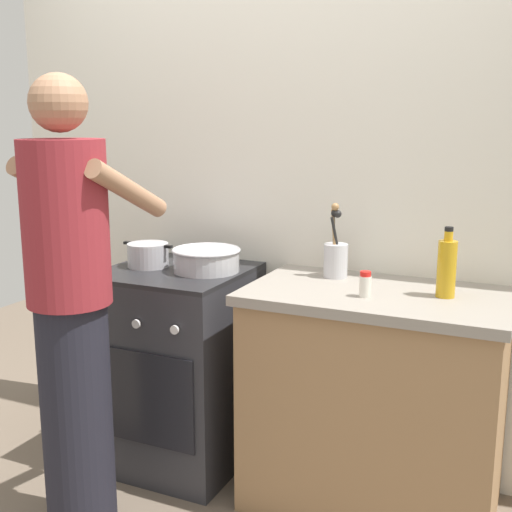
# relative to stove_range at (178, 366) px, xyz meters

# --- Properties ---
(ground) EXTENTS (6.00, 6.00, 0.00)m
(ground) POSITION_rel_stove_range_xyz_m (0.35, -0.15, -0.45)
(ground) COLOR #6B5B4C
(back_wall) EXTENTS (3.20, 0.10, 2.50)m
(back_wall) POSITION_rel_stove_range_xyz_m (0.55, 0.35, 0.80)
(back_wall) COLOR silver
(back_wall) RESTS_ON ground
(countertop) EXTENTS (1.00, 0.60, 0.90)m
(countertop) POSITION_rel_stove_range_xyz_m (0.90, 0.00, 0.00)
(countertop) COLOR #99724C
(countertop) RESTS_ON ground
(stove_range) EXTENTS (0.60, 0.62, 0.90)m
(stove_range) POSITION_rel_stove_range_xyz_m (0.00, 0.00, 0.00)
(stove_range) COLOR #2D2D33
(stove_range) RESTS_ON ground
(pot) EXTENTS (0.25, 0.18, 0.11)m
(pot) POSITION_rel_stove_range_xyz_m (-0.14, -0.00, 0.50)
(pot) COLOR #B2B2B7
(pot) RESTS_ON stove_range
(mixing_bowl) EXTENTS (0.30, 0.30, 0.10)m
(mixing_bowl) POSITION_rel_stove_range_xyz_m (0.14, 0.02, 0.50)
(mixing_bowl) COLOR #B7B7BC
(mixing_bowl) RESTS_ON stove_range
(utensil_crock) EXTENTS (0.10, 0.10, 0.31)m
(utensil_crock) POSITION_rel_stove_range_xyz_m (0.68, 0.16, 0.54)
(utensil_crock) COLOR silver
(utensil_crock) RESTS_ON countertop
(spice_bottle) EXTENTS (0.04, 0.04, 0.10)m
(spice_bottle) POSITION_rel_stove_range_xyz_m (0.88, -0.10, 0.50)
(spice_bottle) COLOR silver
(spice_bottle) RESTS_ON countertop
(oil_bottle) EXTENTS (0.07, 0.07, 0.26)m
(oil_bottle) POSITION_rel_stove_range_xyz_m (1.15, 0.03, 0.56)
(oil_bottle) COLOR gold
(oil_bottle) RESTS_ON countertop
(person) EXTENTS (0.41, 0.50, 1.70)m
(person) POSITION_rel_stove_range_xyz_m (-0.06, -0.62, 0.41)
(person) COLOR black
(person) RESTS_ON ground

